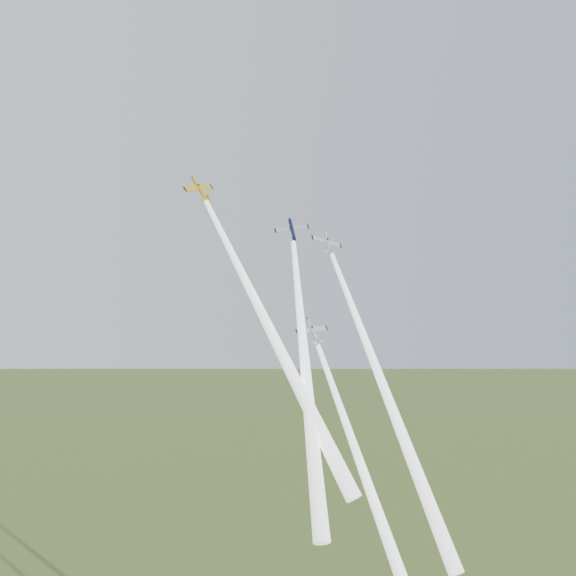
{
  "coord_description": "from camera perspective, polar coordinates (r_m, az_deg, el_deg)",
  "views": [
    {
      "loc": [
        -66.95,
        -124.25,
        88.82
      ],
      "look_at": [
        0.0,
        -6.0,
        92.0
      ],
      "focal_mm": 45.0,
      "sensor_mm": 36.0,
      "label": 1
    }
  ],
  "objects": [
    {
      "name": "plane_yellow",
      "position": [
        142.18,
        -6.97,
        7.76
      ],
      "size": [
        8.95,
        6.47,
        7.52
      ],
      "primitive_type": null,
      "rotation": [
        0.95,
        -0.19,
        0.3
      ],
      "color": "orange"
    },
    {
      "name": "smoke_trail_yellow",
      "position": [
        125.94,
        -1.22,
        -3.74
      ],
      "size": [
        13.88,
        37.14,
        51.82
      ],
      "primitive_type": null,
      "rotation": [
        -0.62,
        0.0,
        0.3
      ],
      "color": "white"
    },
    {
      "name": "plane_navy",
      "position": [
        143.93,
        0.33,
        4.62
      ],
      "size": [
        7.62,
        7.44,
        7.14
      ],
      "primitive_type": null,
      "rotation": [
        0.95,
        -0.14,
        -0.4
      ],
      "color": "#0C1435"
    },
    {
      "name": "smoke_trail_navy",
      "position": [
        125.01,
        1.4,
        -6.59
      ],
      "size": [
        16.48,
        34.38,
        49.15
      ],
      "primitive_type": null,
      "rotation": [
        -0.62,
        0.0,
        -0.4
      ],
      "color": "white"
    },
    {
      "name": "plane_silver_right",
      "position": [
        154.82,
        3.14,
        3.57
      ],
      "size": [
        8.97,
        5.51,
        8.29
      ],
      "primitive_type": null,
      "rotation": [
        0.95,
        0.22,
        -0.03
      ],
      "color": "#B5BEC4"
    },
    {
      "name": "smoke_trail_silver_right",
      "position": [
        137.45,
        7.76,
        -8.25
      ],
      "size": [
        3.94,
        41.1,
        55.99
      ],
      "primitive_type": null,
      "rotation": [
        -0.62,
        0.0,
        -0.03
      ],
      "color": "white"
    },
    {
      "name": "plane_silver_low",
      "position": [
        137.97,
        1.99,
        -3.45
      ],
      "size": [
        7.43,
        4.91,
        6.84
      ],
      "primitive_type": null,
      "rotation": [
        0.95,
        -0.1,
        -0.01
      ],
      "color": "#B5BDC4"
    },
    {
      "name": "smoke_trail_silver_low",
      "position": [
        125.21,
        7.17,
        -17.3
      ],
      "size": [
        3.12,
        40.42,
        55.1
      ],
      "primitive_type": null,
      "rotation": [
        -0.62,
        0.0,
        -0.01
      ],
      "color": "white"
    }
  ]
}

